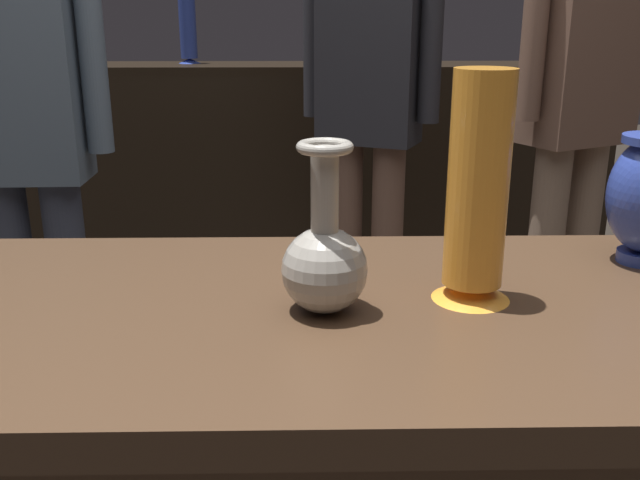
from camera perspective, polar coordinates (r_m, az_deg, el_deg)
The scene contains 8 objects.
back_display_shelf at distance 3.21m, azimuth -0.88°, elevation 5.19°, with size 2.60×0.40×0.99m.
vase_centerpiece at distance 0.96m, azimuth 0.37°, elevation -1.49°, with size 0.12×0.12×0.24m.
vase_tall_behind at distance 1.01m, azimuth 12.60°, elevation 3.59°, with size 0.11×0.11×0.33m.
shelf_vase_far_right at distance 3.36m, azimuth 17.74°, elevation 15.09°, with size 0.11×0.11×0.17m.
shelf_vase_left at distance 3.22m, azimuth -10.62°, elevation 16.30°, with size 0.10×0.10×0.29m.
visitor_center_back at distance 2.38m, azimuth 4.01°, elevation 11.40°, with size 0.44×0.29×1.59m.
visitor_near_right at distance 2.27m, azimuth 20.27°, elevation 11.41°, with size 0.43×0.30×1.67m.
visitor_near_left at distance 2.07m, azimuth -22.81°, elevation 8.33°, with size 0.47×0.19×1.54m.
Camera 1 is at (-0.01, -0.93, 1.20)m, focal length 39.60 mm.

